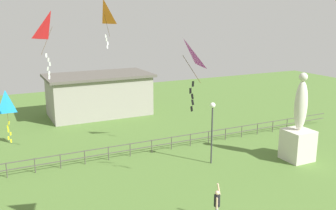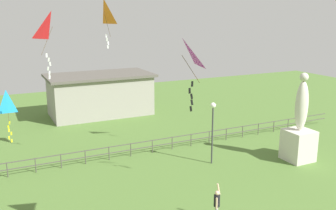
% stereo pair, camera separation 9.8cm
% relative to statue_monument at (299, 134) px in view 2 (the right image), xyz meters
% --- Properties ---
extents(statue_monument, '(1.75, 1.75, 5.95)m').
position_rel_statue_monument_xyz_m(statue_monument, '(0.00, 0.00, 0.00)').
color(statue_monument, beige).
rests_on(statue_monument, ground_plane).
extents(lamppost, '(0.36, 0.36, 4.13)m').
position_rel_statue_monument_xyz_m(lamppost, '(-5.56, 2.02, 1.20)').
color(lamppost, '#38383D').
rests_on(lamppost, ground_plane).
extents(person_1, '(0.42, 0.42, 1.86)m').
position_rel_statue_monument_xyz_m(person_1, '(-9.23, -4.21, -0.90)').
color(person_1, '#99999E').
rests_on(person_1, ground_plane).
extents(kite_0, '(1.08, 1.13, 2.49)m').
position_rel_statue_monument_xyz_m(kite_0, '(-12.34, -6.44, 6.34)').
color(kite_0, '#B22DB2').
extents(kite_5, '(0.77, 0.53, 3.10)m').
position_rel_statue_monument_xyz_m(kite_5, '(-17.49, 5.25, 2.78)').
color(kite_5, '#198CD1').
extents(kite_6, '(0.71, 1.21, 2.90)m').
position_rel_statue_monument_xyz_m(kite_6, '(-11.79, 4.38, 7.86)').
color(kite_6, orange).
extents(kite_7, '(1.28, 1.17, 3.26)m').
position_rel_statue_monument_xyz_m(kite_7, '(-15.20, 1.93, 7.05)').
color(kite_7, red).
extents(waterfront_railing, '(36.04, 0.06, 0.95)m').
position_rel_statue_monument_xyz_m(waterfront_railing, '(-9.72, 5.54, -1.21)').
color(waterfront_railing, '#4C4742').
rests_on(waterfront_railing, ground_plane).
extents(pavilion_building, '(10.00, 5.58, 4.00)m').
position_rel_statue_monument_xyz_m(pavilion_building, '(-8.60, 17.54, 0.18)').
color(pavilion_building, gray).
rests_on(pavilion_building, ground_plane).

